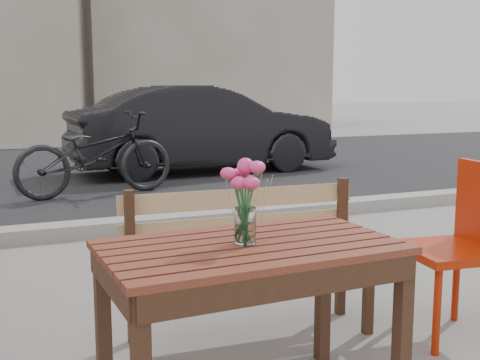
% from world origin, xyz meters
% --- Properties ---
extents(street, '(30.00, 8.12, 0.12)m').
position_xyz_m(street, '(0.00, 5.06, 0.03)').
color(street, black).
rests_on(street, ground).
extents(main_table, '(1.10, 0.67, 0.67)m').
position_xyz_m(main_table, '(-0.23, -0.07, 0.56)').
color(main_table, '#551D16').
rests_on(main_table, ground).
extents(main_bench, '(1.27, 0.45, 0.78)m').
position_xyz_m(main_bench, '(0.06, 0.63, 0.47)').
color(main_bench, '#9F7C52').
rests_on(main_bench, ground).
extents(red_chair, '(0.48, 0.48, 0.87)m').
position_xyz_m(red_chair, '(1.04, 0.18, 0.51)').
color(red_chair, '#9F1D04').
rests_on(red_chair, ground).
extents(main_vase, '(0.17, 0.17, 0.32)m').
position_xyz_m(main_vase, '(-0.25, -0.07, 0.87)').
color(main_vase, white).
rests_on(main_vase, main_table).
extents(parked_car, '(3.89, 1.47, 1.27)m').
position_xyz_m(parked_car, '(1.85, 6.34, 0.63)').
color(parked_car, black).
rests_on(parked_car, ground).
extents(bicycle, '(1.92, 0.90, 0.97)m').
position_xyz_m(bicycle, '(0.05, 4.93, 0.48)').
color(bicycle, black).
rests_on(bicycle, ground).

